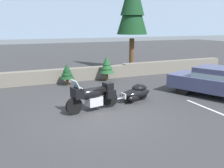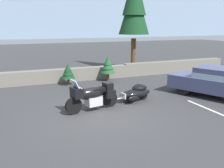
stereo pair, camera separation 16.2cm
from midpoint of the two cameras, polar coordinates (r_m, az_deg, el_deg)
The scene contains 10 objects.
ground_plane at distance 9.55m, azimuth -2.24°, elevation -7.18°, with size 80.00×80.00×0.00m, color #38383A.
stone_guard_wall at distance 15.33m, azimuth -10.85°, elevation 2.03°, with size 24.00×0.61×0.85m.
distant_ridgeline at distance 104.90m, azimuth -21.27°, elevation 14.94°, with size 240.00×80.00×16.00m, color #7F93AD.
touring_motorcycle at distance 9.95m, azimuth -4.05°, elevation -2.59°, with size 2.29×1.02×1.33m.
car_shaped_trailer at distance 11.24m, azimuth 5.98°, elevation -1.88°, with size 2.23×1.00×0.76m.
sedan_at_right_edge at distance 12.76m, azimuth 23.96°, elevation 0.52°, with size 3.52×4.85×1.41m.
pine_tree_tall at distance 19.11m, azimuth 5.37°, elevation 18.60°, with size 2.25×2.25×8.19m.
pine_sapling_near at distance 14.40m, azimuth -9.69°, elevation 2.73°, with size 0.81×0.81×1.20m.
pine_sapling_farther at distance 15.20m, azimuth -0.64°, elevation 4.25°, with size 0.88×0.88×1.53m.
parking_stripe_marker at distance 10.65m, azimuth 23.45°, elevation -6.10°, with size 0.12×3.60×0.01m, color silver.
Camera 2 is at (-2.96, -8.45, 3.33)m, focal length 40.15 mm.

